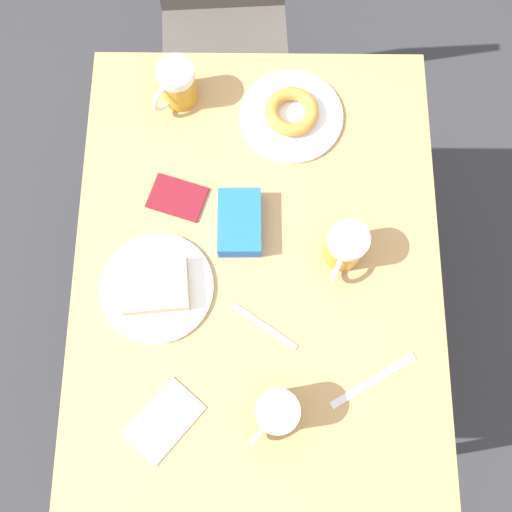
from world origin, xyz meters
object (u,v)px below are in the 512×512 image
object	(u,v)px
plate_with_cake	(155,286)
beer_mug_left	(176,85)
plate_with_donut	(290,114)
beer_mug_right	(344,247)
blue_pouch	(238,223)
chair	(222,4)
fork	(262,326)
napkin_folded	(163,421)
beer_mug_center	(274,413)
knife	(372,381)
passport_near_edge	(176,198)

from	to	relation	value
plate_with_cake	beer_mug_left	distance (m)	0.48
plate_with_donut	beer_mug_right	world-z (taller)	beer_mug_right
blue_pouch	chair	bearing A→B (deg)	95.19
plate_with_donut	beer_mug_right	size ratio (longest dim) A/B	2.01
fork	chair	bearing A→B (deg)	97.13
plate_with_cake	napkin_folded	bearing A→B (deg)	-83.78
plate_with_cake	beer_mug_right	bearing A→B (deg)	11.13
beer_mug_center	napkin_folded	size ratio (longest dim) A/B	0.63
plate_with_donut	beer_mug_right	bearing A→B (deg)	-72.31
knife	passport_near_edge	bearing A→B (deg)	136.52
plate_with_donut	plate_with_cake	bearing A→B (deg)	-125.22
plate_with_donut	napkin_folded	bearing A→B (deg)	-110.84
plate_with_cake	beer_mug_right	distance (m)	0.42
chair	blue_pouch	bearing A→B (deg)	-88.47
chair	plate_with_cake	bearing A→B (deg)	-100.25
beer_mug_center	knife	xyz separation A→B (m)	(0.21, 0.07, -0.06)
beer_mug_left	passport_near_edge	world-z (taller)	beer_mug_left
chair	blue_pouch	size ratio (longest dim) A/B	6.11
plate_with_cake	beer_mug_center	world-z (taller)	beer_mug_center
fork	passport_near_edge	bearing A→B (deg)	124.25
knife	blue_pouch	distance (m)	0.45
beer_mug_right	blue_pouch	bearing A→B (deg)	164.07
beer_mug_left	beer_mug_right	distance (m)	0.55
beer_mug_center	plate_with_cake	bearing A→B (deg)	134.55
fork	plate_with_cake	bearing A→B (deg)	160.79
chair	napkin_folded	distance (m)	1.25
knife	beer_mug_right	bearing A→B (deg)	101.85
chair	beer_mug_right	bearing A→B (deg)	-74.33
fork	passport_near_edge	size ratio (longest dim) A/B	1.01
plate_with_cake	fork	distance (m)	0.25
chair	beer_mug_center	distance (m)	1.25
beer_mug_left	plate_with_donut	bearing A→B (deg)	-10.65
chair	beer_mug_right	world-z (taller)	chair
beer_mug_right	passport_near_edge	xyz separation A→B (m)	(-0.38, 0.13, -0.05)
beer_mug_center	napkin_folded	xyz separation A→B (m)	(-0.23, -0.02, -0.05)
beer_mug_right	blue_pouch	size ratio (longest dim) A/B	0.83
blue_pouch	napkin_folded	bearing A→B (deg)	-109.27
fork	knife	distance (m)	0.26
napkin_folded	beer_mug_center	bearing A→B (deg)	4.47
beer_mug_left	fork	world-z (taller)	beer_mug_left
beer_mug_left	knife	size ratio (longest dim) A/B	0.60
beer_mug_right	fork	xyz separation A→B (m)	(-0.17, -0.16, -0.05)
beer_mug_left	fork	size ratio (longest dim) A/B	0.77
beer_mug_right	knife	size ratio (longest dim) A/B	0.66
passport_near_edge	beer_mug_right	bearing A→B (deg)	-19.49
beer_mug_right	fork	distance (m)	0.24
plate_with_donut	blue_pouch	world-z (taller)	blue_pouch
plate_with_cake	napkin_folded	distance (m)	0.29
beer_mug_left	napkin_folded	distance (m)	0.76
passport_near_edge	beer_mug_center	bearing A→B (deg)	-64.75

